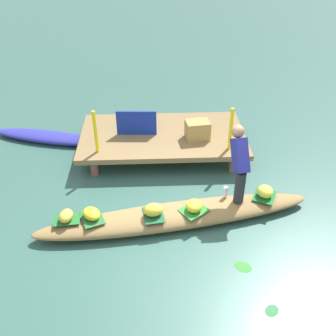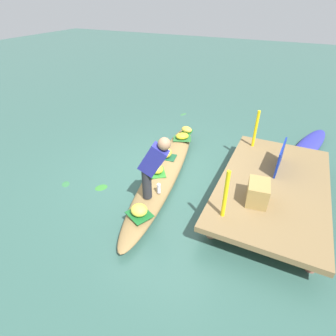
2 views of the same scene
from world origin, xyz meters
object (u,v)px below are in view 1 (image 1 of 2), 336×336
object	(u,v)px
moored_boat	(48,137)
banana_bunch_0	(194,206)
banana_bunch_1	(153,210)
vendor_person	(240,161)
banana_bunch_3	(66,216)
market_banner	(136,123)
produce_crate	(197,130)
vendor_boat	(176,216)
banana_bunch_4	(265,191)
banana_bunch_2	(92,214)
water_bottle	(225,192)

from	to	relation	value
moored_boat	banana_bunch_0	xyz separation A→B (m)	(2.80, -2.70, 0.26)
banana_bunch_1	vendor_person	world-z (taller)	vendor_person
banana_bunch_3	vendor_person	bearing A→B (deg)	9.85
market_banner	produce_crate	world-z (taller)	market_banner
vendor_boat	banana_bunch_0	size ratio (longest dim) A/B	15.38
vendor_boat	vendor_person	bearing A→B (deg)	6.93
banana_bunch_4	moored_boat	bearing A→B (deg)	148.81
banana_bunch_0	vendor_person	xyz separation A→B (m)	(0.70, 0.32, 0.59)
moored_boat	produce_crate	xyz separation A→B (m)	(3.05, -0.77, 0.51)
vendor_boat	moored_boat	world-z (taller)	vendor_boat
banana_bunch_1	market_banner	xyz separation A→B (m)	(-0.29, 2.21, 0.31)
banana_bunch_4	banana_bunch_2	bearing A→B (deg)	-171.70
banana_bunch_0	vendor_person	size ratio (longest dim) A/B	0.24
banana_bunch_1	market_banner	world-z (taller)	market_banner
vendor_boat	market_banner	size ratio (longest dim) A/B	5.69
banana_bunch_4	vendor_person	bearing A→B (deg)	177.33
vendor_boat	banana_bunch_4	distance (m)	1.49
moored_boat	banana_bunch_1	size ratio (longest dim) A/B	8.22
banana_bunch_2	banana_bunch_4	size ratio (longest dim) A/B	1.12
banana_bunch_2	market_banner	distance (m)	2.34
vendor_person	market_banner	world-z (taller)	vendor_person
water_bottle	banana_bunch_0	bearing A→B (deg)	-148.85
market_banner	water_bottle	bearing A→B (deg)	-48.37
banana_bunch_3	water_bottle	xyz separation A→B (m)	(2.45, 0.46, 0.01)
banana_bunch_1	moored_boat	bearing A→B (deg)	128.09
moored_boat	vendor_person	bearing A→B (deg)	-18.92
moored_boat	market_banner	size ratio (longest dim) A/B	3.10
banana_bunch_3	water_bottle	size ratio (longest dim) A/B	1.49
banana_bunch_4	produce_crate	size ratio (longest dim) A/B	0.62
banana_bunch_3	produce_crate	size ratio (longest dim) A/B	0.63
vendor_boat	produce_crate	xyz separation A→B (m)	(0.52, 1.90, 0.47)
moored_boat	banana_bunch_2	world-z (taller)	banana_bunch_2
moored_boat	vendor_person	size ratio (longest dim) A/B	2.01
banana_bunch_2	vendor_person	size ratio (longest dim) A/B	0.26
banana_bunch_0	market_banner	xyz separation A→B (m)	(-0.91, 2.13, 0.32)
banana_bunch_3	banana_bunch_4	xyz separation A→B (m)	(3.08, 0.43, 0.01)
market_banner	produce_crate	bearing A→B (deg)	-6.87
water_bottle	produce_crate	distance (m)	1.65
vendor_person	market_banner	bearing A→B (deg)	131.58
banana_bunch_3	produce_crate	xyz separation A→B (m)	(2.16, 2.07, 0.26)
banana_bunch_0	market_banner	size ratio (longest dim) A/B	0.37
vendor_person	water_bottle	xyz separation A→B (m)	(-0.17, 0.01, -0.59)
vendor_person	banana_bunch_3	bearing A→B (deg)	-170.15
banana_bunch_0	banana_bunch_1	world-z (taller)	banana_bunch_1
banana_bunch_3	market_banner	size ratio (longest dim) A/B	0.36
market_banner	produce_crate	distance (m)	1.18
banana_bunch_0	produce_crate	size ratio (longest dim) A/B	0.65
produce_crate	banana_bunch_1	bearing A→B (deg)	-113.39
water_bottle	banana_bunch_1	bearing A→B (deg)	-160.71
banana_bunch_0	vendor_person	world-z (taller)	vendor_person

